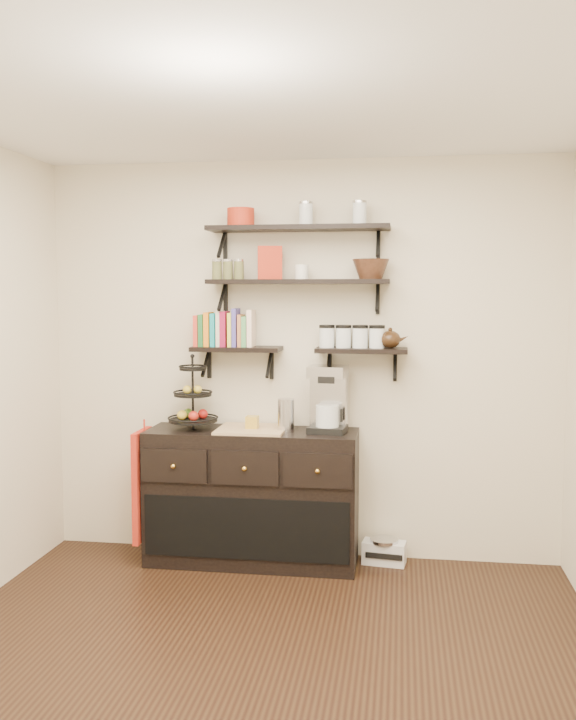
{
  "coord_description": "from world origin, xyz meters",
  "views": [
    {
      "loc": [
        0.68,
        -3.39,
        1.82
      ],
      "look_at": [
        0.0,
        1.15,
        1.41
      ],
      "focal_mm": 38.0,
      "sensor_mm": 36.0,
      "label": 1
    }
  ],
  "objects": [
    {
      "name": "floor",
      "position": [
        0.0,
        0.0,
        0.0
      ],
      "size": [
        3.5,
        3.5,
        0.0
      ],
      "primitive_type": "plane",
      "color": "black",
      "rests_on": "ground"
    },
    {
      "name": "coffee_maker",
      "position": [
        0.21,
        1.54,
        1.11
      ],
      "size": [
        0.26,
        0.25,
        0.44
      ],
      "rotation": [
        0.0,
        0.0,
        -0.11
      ],
      "color": "black",
      "rests_on": "sideboard"
    },
    {
      "name": "glass_canisters",
      "position": [
        0.36,
        1.63,
        1.51
      ],
      "size": [
        0.43,
        0.1,
        0.13
      ],
      "color": "silver",
      "rests_on": "shelf_low_right"
    },
    {
      "name": "back_wall",
      "position": [
        0.0,
        1.75,
        1.35
      ],
      "size": [
        3.5,
        0.02,
        2.7
      ],
      "primitive_type": "cube",
      "color": "beige",
      "rests_on": "ground"
    },
    {
      "name": "shelf_low_left",
      "position": [
        -0.42,
        1.63,
        1.43
      ],
      "size": [
        0.6,
        0.25,
        0.23
      ],
      "color": "black",
      "rests_on": "back_wall"
    },
    {
      "name": "ceiling",
      "position": [
        0.0,
        0.0,
        2.7
      ],
      "size": [
        3.5,
        3.5,
        0.02
      ],
      "primitive_type": "cube",
      "color": "white",
      "rests_on": "back_wall"
    },
    {
      "name": "cookbooks",
      "position": [
        -0.49,
        1.63,
        1.57
      ],
      "size": [
        0.4,
        0.15,
        0.26
      ],
      "color": "red",
      "rests_on": "shelf_low_left"
    },
    {
      "name": "walnut_bowl",
      "position": [
        0.48,
        1.61,
        1.96
      ],
      "size": [
        0.24,
        0.24,
        0.13
      ],
      "primitive_type": null,
      "color": "black",
      "rests_on": "shelf_mid"
    },
    {
      "name": "thermal_carafe",
      "position": [
        -0.06,
        1.49,
        1.01
      ],
      "size": [
        0.11,
        0.11,
        0.22
      ],
      "primitive_type": "cylinder",
      "color": "silver",
      "rests_on": "sideboard"
    },
    {
      "name": "ramekins",
      "position": [
        0.02,
        1.61,
        1.95
      ],
      "size": [
        0.09,
        0.09,
        0.1
      ],
      "primitive_type": "cylinder",
      "color": "white",
      "rests_on": "shelf_mid"
    },
    {
      "name": "fruit_stand",
      "position": [
        -0.7,
        1.52,
        1.07
      ],
      "size": [
        0.33,
        0.33,
        0.48
      ],
      "rotation": [
        0.0,
        0.0,
        0.18
      ],
      "color": "black",
      "rests_on": "sideboard"
    },
    {
      "name": "apron",
      "position": [
        -1.03,
        1.41,
        0.53
      ],
      "size": [
        0.04,
        0.32,
        0.74
      ],
      "primitive_type": "cube",
      "color": "red",
      "rests_on": "sideboard"
    },
    {
      "name": "shelf_low_right",
      "position": [
        0.42,
        1.63,
        1.43
      ],
      "size": [
        0.6,
        0.25,
        0.23
      ],
      "color": "black",
      "rests_on": "back_wall"
    },
    {
      "name": "red_pot",
      "position": [
        -0.38,
        1.61,
        2.31
      ],
      "size": [
        0.18,
        0.18,
        0.12
      ],
      "primitive_type": "cylinder",
      "color": "#AB2813",
      "rests_on": "shelf_top"
    },
    {
      "name": "sideboard",
      "position": [
        -0.3,
        1.51,
        0.45
      ],
      "size": [
        1.4,
        0.5,
        0.92
      ],
      "color": "black",
      "rests_on": "floor"
    },
    {
      "name": "radio",
      "position": [
        0.58,
        1.61,
        0.08
      ],
      "size": [
        0.3,
        0.21,
        0.17
      ],
      "rotation": [
        0.0,
        0.0,
        -0.13
      ],
      "color": "silver",
      "rests_on": "floor"
    },
    {
      "name": "teapot",
      "position": [
        0.61,
        1.63,
        1.52
      ],
      "size": [
        0.18,
        0.14,
        0.14
      ],
      "primitive_type": null,
      "rotation": [
        0.0,
        0.0,
        -0.02
      ],
      "color": "black",
      "rests_on": "shelf_low_right"
    },
    {
      "name": "recipe_box",
      "position": [
        -0.19,
        1.61,
        2.01
      ],
      "size": [
        0.17,
        0.09,
        0.22
      ],
      "primitive_type": "cube",
      "rotation": [
        0.0,
        0.0,
        0.22
      ],
      "color": "#AB2813",
      "rests_on": "shelf_mid"
    },
    {
      "name": "candle",
      "position": [
        -0.29,
        1.51,
        0.96
      ],
      "size": [
        0.08,
        0.08,
        0.08
      ],
      "primitive_type": "cube",
      "color": "#B48C29",
      "rests_on": "sideboard"
    },
    {
      "name": "shelf_mid",
      "position": [
        0.0,
        1.62,
        1.88
      ],
      "size": [
        1.2,
        0.27,
        0.23
      ],
      "color": "black",
      "rests_on": "back_wall"
    },
    {
      "name": "shelf_top",
      "position": [
        0.0,
        1.62,
        2.23
      ],
      "size": [
        1.2,
        0.27,
        0.23
      ],
      "color": "black",
      "rests_on": "back_wall"
    }
  ]
}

